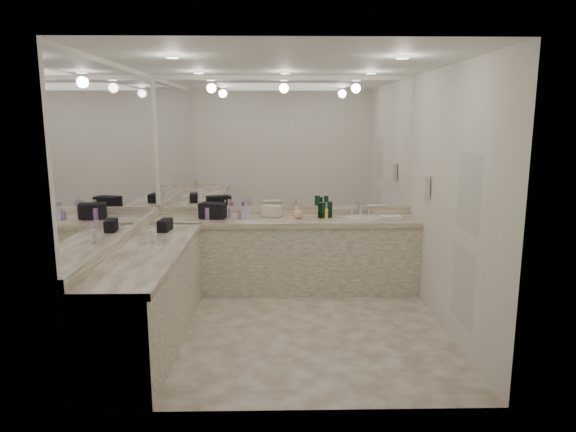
{
  "coord_description": "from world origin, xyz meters",
  "views": [
    {
      "loc": [
        -0.09,
        -4.9,
        2.08
      ],
      "look_at": [
        0.02,
        0.4,
        1.08
      ],
      "focal_mm": 32.0,
      "sensor_mm": 36.0,
      "label": 1
    }
  ],
  "objects_px": {
    "soap_bottle_a": "(225,209)",
    "cream_cosmetic_case": "(272,211)",
    "soap_bottle_c": "(298,212)",
    "sink": "(363,218)",
    "hand_towel": "(391,217)",
    "black_toiletry_bag": "(213,211)",
    "wall_phone": "(426,186)",
    "soap_bottle_b": "(246,211)"
  },
  "relations": [
    {
      "from": "sink",
      "to": "hand_towel",
      "type": "bearing_deg",
      "value": -14.43
    },
    {
      "from": "soap_bottle_a",
      "to": "soap_bottle_b",
      "type": "xyz_separation_m",
      "value": [
        0.25,
        -0.09,
        -0.01
      ]
    },
    {
      "from": "black_toiletry_bag",
      "to": "hand_towel",
      "type": "xyz_separation_m",
      "value": [
        2.14,
        -0.09,
        -0.07
      ]
    },
    {
      "from": "cream_cosmetic_case",
      "to": "soap_bottle_c",
      "type": "bearing_deg",
      "value": 0.04
    },
    {
      "from": "hand_towel",
      "to": "soap_bottle_b",
      "type": "bearing_deg",
      "value": 178.77
    },
    {
      "from": "wall_phone",
      "to": "hand_towel",
      "type": "relative_size",
      "value": 0.95
    },
    {
      "from": "sink",
      "to": "hand_towel",
      "type": "height_order",
      "value": "hand_towel"
    },
    {
      "from": "sink",
      "to": "wall_phone",
      "type": "bearing_deg",
      "value": -39.57
    },
    {
      "from": "cream_cosmetic_case",
      "to": "soap_bottle_a",
      "type": "height_order",
      "value": "soap_bottle_a"
    },
    {
      "from": "cream_cosmetic_case",
      "to": "soap_bottle_c",
      "type": "relative_size",
      "value": 1.47
    },
    {
      "from": "wall_phone",
      "to": "soap_bottle_c",
      "type": "bearing_deg",
      "value": 161.35
    },
    {
      "from": "cream_cosmetic_case",
      "to": "soap_bottle_b",
      "type": "relative_size",
      "value": 1.22
    },
    {
      "from": "black_toiletry_bag",
      "to": "soap_bottle_c",
      "type": "xyz_separation_m",
      "value": [
        1.02,
        -0.03,
        -0.01
      ]
    },
    {
      "from": "soap_bottle_a",
      "to": "soap_bottle_c",
      "type": "distance_m",
      "value": 0.88
    },
    {
      "from": "sink",
      "to": "hand_towel",
      "type": "xyz_separation_m",
      "value": [
        0.32,
        -0.08,
        0.03
      ]
    },
    {
      "from": "sink",
      "to": "black_toiletry_bag",
      "type": "xyz_separation_m",
      "value": [
        -1.81,
        0.0,
        0.09
      ]
    },
    {
      "from": "soap_bottle_c",
      "to": "cream_cosmetic_case",
      "type": "bearing_deg",
      "value": 158.65
    },
    {
      "from": "wall_phone",
      "to": "soap_bottle_b",
      "type": "xyz_separation_m",
      "value": [
        -2.02,
        0.45,
        -0.35
      ]
    },
    {
      "from": "soap_bottle_a",
      "to": "cream_cosmetic_case",
      "type": "bearing_deg",
      "value": 5.18
    },
    {
      "from": "soap_bottle_b",
      "to": "soap_bottle_c",
      "type": "bearing_deg",
      "value": 1.61
    },
    {
      "from": "sink",
      "to": "wall_phone",
      "type": "xyz_separation_m",
      "value": [
        0.61,
        -0.5,
        0.46
      ]
    },
    {
      "from": "soap_bottle_b",
      "to": "black_toiletry_bag",
      "type": "bearing_deg",
      "value": 172.77
    },
    {
      "from": "wall_phone",
      "to": "cream_cosmetic_case",
      "type": "bearing_deg",
      "value": 160.84
    },
    {
      "from": "black_toiletry_bag",
      "to": "soap_bottle_b",
      "type": "relative_size",
      "value": 1.62
    },
    {
      "from": "cream_cosmetic_case",
      "to": "hand_towel",
      "type": "relative_size",
      "value": 0.93
    },
    {
      "from": "soap_bottle_c",
      "to": "sink",
      "type": "bearing_deg",
      "value": 2.06
    },
    {
      "from": "sink",
      "to": "soap_bottle_a",
      "type": "relative_size",
      "value": 2.0
    },
    {
      "from": "sink",
      "to": "cream_cosmetic_case",
      "type": "xyz_separation_m",
      "value": [
        -1.11,
        0.1,
        0.07
      ]
    },
    {
      "from": "wall_phone",
      "to": "soap_bottle_a",
      "type": "bearing_deg",
      "value": 166.56
    },
    {
      "from": "cream_cosmetic_case",
      "to": "hand_towel",
      "type": "bearing_deg",
      "value": 14.27
    },
    {
      "from": "hand_towel",
      "to": "soap_bottle_b",
      "type": "xyz_separation_m",
      "value": [
        -1.74,
        0.04,
        0.08
      ]
    },
    {
      "from": "black_toiletry_bag",
      "to": "soap_bottle_c",
      "type": "relative_size",
      "value": 1.96
    },
    {
      "from": "black_toiletry_bag",
      "to": "cream_cosmetic_case",
      "type": "distance_m",
      "value": 0.71
    },
    {
      "from": "black_toiletry_bag",
      "to": "soap_bottle_b",
      "type": "height_order",
      "value": "soap_bottle_b"
    },
    {
      "from": "soap_bottle_b",
      "to": "soap_bottle_c",
      "type": "height_order",
      "value": "soap_bottle_b"
    },
    {
      "from": "hand_towel",
      "to": "soap_bottle_a",
      "type": "bearing_deg",
      "value": 176.33
    },
    {
      "from": "wall_phone",
      "to": "black_toiletry_bag",
      "type": "bearing_deg",
      "value": 168.23
    },
    {
      "from": "sink",
      "to": "black_toiletry_bag",
      "type": "relative_size",
      "value": 1.41
    },
    {
      "from": "soap_bottle_b",
      "to": "sink",
      "type": "bearing_deg",
      "value": 1.86
    },
    {
      "from": "wall_phone",
      "to": "soap_bottle_c",
      "type": "height_order",
      "value": "wall_phone"
    },
    {
      "from": "wall_phone",
      "to": "soap_bottle_b",
      "type": "relative_size",
      "value": 1.25
    },
    {
      "from": "hand_towel",
      "to": "soap_bottle_c",
      "type": "relative_size",
      "value": 1.58
    }
  ]
}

